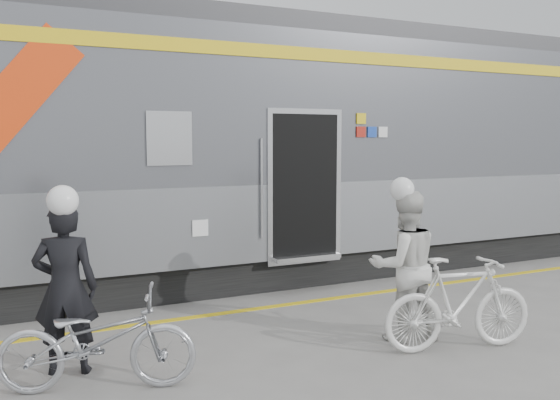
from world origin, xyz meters
TOP-DOWN VIEW (x-y plane):
  - ground at (0.00, 0.00)m, footprint 90.00×90.00m
  - train at (-1.88, 4.19)m, footprint 24.00×3.17m
  - safety_strip at (0.00, 2.15)m, footprint 24.00×0.12m
  - man at (-3.18, 0.98)m, footprint 0.70×0.56m
  - bicycle_left at (-2.98, 0.43)m, footprint 1.84×1.10m
  - woman at (0.33, 0.36)m, footprint 0.93×0.79m
  - bicycle_right at (0.63, -0.19)m, footprint 1.75×0.83m
  - helmet_man at (-3.18, 0.98)m, footprint 0.29×0.29m
  - helmet_woman at (0.33, 0.36)m, footprint 0.27×0.27m

SIDE VIEW (x-z plane):
  - ground at x=0.00m, z-range 0.00..0.00m
  - safety_strip at x=0.00m, z-range 0.00..0.01m
  - bicycle_left at x=-2.98m, z-range 0.00..0.91m
  - bicycle_right at x=0.63m, z-range 0.00..1.01m
  - man at x=-3.18m, z-range 0.00..1.66m
  - woman at x=0.33m, z-range 0.00..1.67m
  - helmet_man at x=-3.18m, z-range 1.66..1.94m
  - helmet_woman at x=0.33m, z-range 1.67..1.94m
  - train at x=-1.88m, z-range 0.00..4.10m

